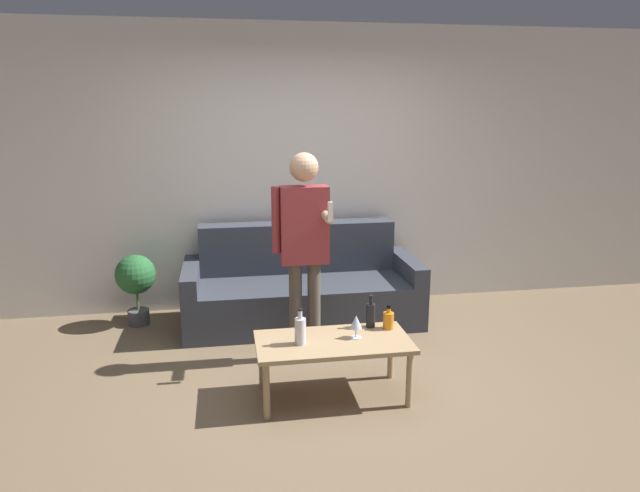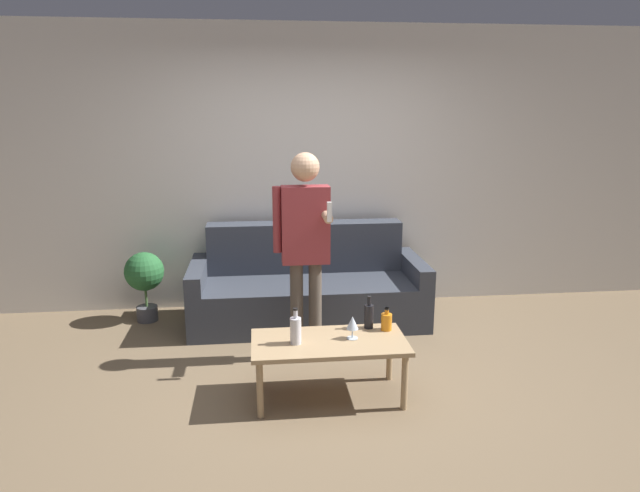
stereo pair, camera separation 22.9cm
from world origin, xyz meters
TOP-DOWN VIEW (x-y plane):
  - ground_plane at (0.00, 0.00)m, footprint 16.00×16.00m
  - wall_back at (0.00, 2.03)m, footprint 8.00×0.06m
  - couch at (-0.04, 1.54)m, footprint 2.12×0.89m
  - coffee_table at (-0.02, 0.05)m, footprint 1.04×0.53m
  - bottle_orange at (0.40, 0.18)m, footprint 0.08×0.08m
  - bottle_green at (0.28, 0.23)m, footprint 0.07×0.07m
  - bottle_dark at (-0.25, 0.02)m, footprint 0.08×0.08m
  - wine_glass_near at (0.14, 0.06)m, footprint 0.08×0.08m
  - person_standing_front at (-0.13, 0.70)m, footprint 0.43×0.41m
  - potted_plant at (-1.53, 1.66)m, footprint 0.36×0.36m

SIDE VIEW (x-z plane):
  - ground_plane at x=0.00m, z-range 0.00..0.00m
  - couch at x=-0.04m, z-range -0.13..0.74m
  - coffee_table at x=-0.02m, z-range 0.16..0.58m
  - potted_plant at x=-1.53m, z-range 0.11..0.76m
  - bottle_orange at x=0.40m, z-range 0.40..0.56m
  - bottle_green at x=0.28m, z-range 0.39..0.63m
  - bottle_dark at x=-0.25m, z-range 0.39..0.64m
  - wine_glass_near at x=0.14m, z-range 0.45..0.61m
  - person_standing_front at x=-0.13m, z-range 0.17..1.78m
  - wall_back at x=0.00m, z-range 0.00..2.70m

